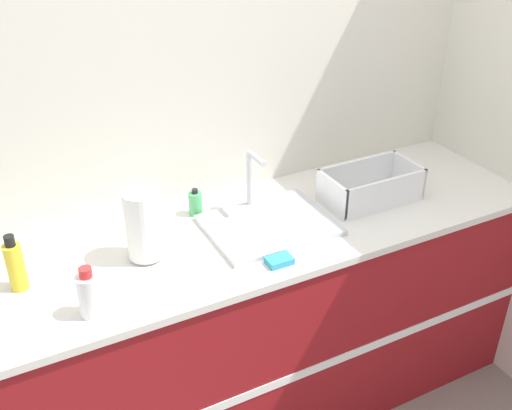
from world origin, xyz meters
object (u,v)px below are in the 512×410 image
(sink, at_px, (268,222))
(bottle_white_spray, at_px, (89,294))
(soap_dispenser, at_px, (195,203))
(paper_towel_roll, at_px, (143,225))
(dish_rack, at_px, (370,189))
(bottle_yellow, at_px, (16,265))

(sink, relative_size, bottle_white_spray, 2.70)
(sink, xyz_separation_m, soap_dispenser, (-0.21, 0.21, 0.03))
(paper_towel_roll, height_order, soap_dispenser, paper_towel_roll)
(paper_towel_roll, xyz_separation_m, dish_rack, (0.94, -0.02, -0.08))
(sink, xyz_separation_m, bottle_yellow, (-0.89, 0.04, 0.07))
(soap_dispenser, bearing_deg, dish_rack, -17.91)
(dish_rack, relative_size, bottle_white_spray, 2.28)
(bottle_yellow, height_order, soap_dispenser, bottle_yellow)
(soap_dispenser, bearing_deg, sink, -45.46)
(paper_towel_roll, height_order, bottle_white_spray, paper_towel_roll)
(bottle_yellow, bearing_deg, soap_dispenser, 14.05)
(dish_rack, bearing_deg, bottle_yellow, 178.04)
(dish_rack, height_order, soap_dispenser, dish_rack)
(paper_towel_roll, distance_m, dish_rack, 0.95)
(paper_towel_roll, distance_m, bottle_yellow, 0.42)
(soap_dispenser, bearing_deg, bottle_yellow, -165.95)
(bottle_white_spray, relative_size, soap_dispenser, 1.56)
(paper_towel_roll, relative_size, bottle_white_spray, 1.51)
(sink, bearing_deg, bottle_white_spray, -164.67)
(bottle_white_spray, distance_m, soap_dispenser, 0.65)
(sink, distance_m, bottle_white_spray, 0.75)
(paper_towel_roll, bearing_deg, soap_dispenser, 36.14)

